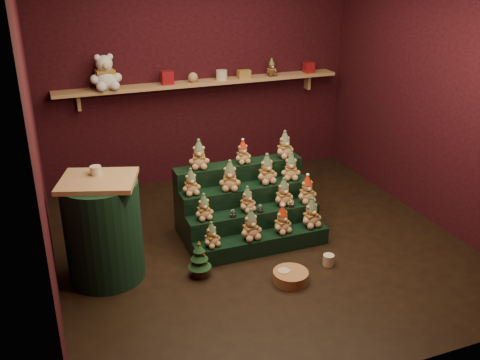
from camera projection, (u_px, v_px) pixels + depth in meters
name	position (u px, v px, depth m)	size (l,w,h in m)	color
ground	(260.00, 245.00, 5.52)	(4.00, 4.00, 0.00)	black
back_wall	(198.00, 72.00, 6.73)	(4.00, 0.10, 2.80)	black
front_wall	(397.00, 200.00, 3.21)	(4.00, 0.10, 2.80)	black
left_wall	(28.00, 138.00, 4.29)	(0.10, 4.00, 2.80)	black
right_wall	(440.00, 94.00, 5.65)	(0.10, 4.00, 2.80)	black
back_shelf	(203.00, 83.00, 6.62)	(3.60, 0.26, 0.24)	tan
riser_tier_front	(262.00, 243.00, 5.36)	(1.40, 0.22, 0.18)	black
riser_tier_midfront	(254.00, 226.00, 5.51)	(1.40, 0.22, 0.36)	black
riser_tier_midback	(246.00, 209.00, 5.66)	(1.40, 0.22, 0.54)	black
riser_tier_back	(238.00, 194.00, 5.82)	(1.40, 0.22, 0.72)	black
teddy_0	(211.00, 234.00, 5.09)	(0.18, 0.16, 0.25)	tan
teddy_1	(251.00, 224.00, 5.21)	(0.22, 0.20, 0.31)	tan
teddy_2	(282.00, 219.00, 5.34)	(0.20, 0.18, 0.28)	tan
teddy_3	(311.00, 212.00, 5.45)	(0.22, 0.20, 0.31)	tan
teddy_4	(204.00, 207.00, 5.22)	(0.19, 0.17, 0.26)	tan
teddy_5	(247.00, 199.00, 5.38)	(0.19, 0.17, 0.26)	tan
teddy_6	(284.00, 192.00, 5.51)	(0.21, 0.19, 0.29)	tan
teddy_7	(307.00, 189.00, 5.57)	(0.21, 0.19, 0.29)	tan
teddy_8	(191.00, 182.00, 5.32)	(0.19, 0.17, 0.27)	tan
teddy_9	(230.00, 176.00, 5.42)	(0.22, 0.20, 0.31)	tan
teddy_10	(267.00, 169.00, 5.59)	(0.22, 0.20, 0.31)	tan
teddy_11	(291.00, 166.00, 5.69)	(0.21, 0.18, 0.29)	tan
teddy_12	(199.00, 154.00, 5.48)	(0.21, 0.19, 0.30)	tan
teddy_13	(243.00, 152.00, 5.63)	(0.18, 0.16, 0.25)	tan
teddy_14	(285.00, 145.00, 5.78)	(0.21, 0.19, 0.29)	tan
snow_globe_a	(233.00, 213.00, 5.29)	(0.06, 0.06, 0.08)	black
snow_globe_b	(260.00, 208.00, 5.39)	(0.07, 0.07, 0.09)	black
snow_globe_c	(291.00, 203.00, 5.50)	(0.06, 0.06, 0.08)	black
side_table	(103.00, 229.00, 4.80)	(0.78, 0.71, 0.98)	tan
table_ornament	(96.00, 170.00, 4.67)	(0.10, 0.10, 0.08)	beige
mini_christmas_tree	(199.00, 259.00, 4.91)	(0.22, 0.22, 0.37)	#422317
mug_left	(284.00, 275.00, 4.89)	(0.11, 0.11, 0.11)	beige
mug_right	(328.00, 260.00, 5.14)	(0.11, 0.11, 0.11)	beige
wicker_basket	(291.00, 277.00, 4.88)	(0.32, 0.32, 0.10)	#AC7845
white_bear	(104.00, 67.00, 6.09)	(0.37, 0.33, 0.51)	white
brown_bear	(271.00, 68.00, 6.85)	(0.15, 0.14, 0.22)	#492C18
gift_tin_red_a	(167.00, 78.00, 6.41)	(0.14, 0.14, 0.16)	maroon
gift_tin_cream	(222.00, 75.00, 6.65)	(0.14, 0.14, 0.12)	beige
gift_tin_red_b	(309.00, 67.00, 7.05)	(0.12, 0.12, 0.14)	maroon
shelf_plush_ball	(193.00, 77.00, 6.53)	(0.12, 0.12, 0.12)	tan
scarf_gift_box	(244.00, 74.00, 6.75)	(0.16, 0.10, 0.10)	#C55F1B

